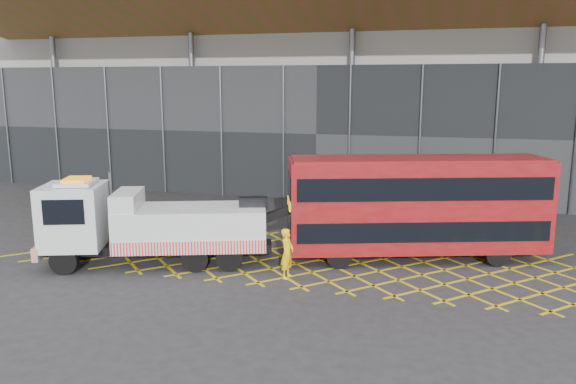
% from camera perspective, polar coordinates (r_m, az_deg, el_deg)
% --- Properties ---
extents(ground_plane, '(120.00, 120.00, 0.00)m').
position_cam_1_polar(ground_plane, '(24.20, -7.86, -5.88)').
color(ground_plane, '#28272A').
extents(road_markings, '(27.96, 7.16, 0.01)m').
position_cam_1_polar(road_markings, '(22.63, 5.37, -7.01)').
color(road_markings, gold).
rests_on(road_markings, ground_plane).
extents(construction_building, '(55.00, 23.97, 18.00)m').
position_cam_1_polar(construction_building, '(40.32, 5.14, 13.83)').
color(construction_building, gray).
rests_on(construction_building, ground_plane).
extents(recovery_truck, '(9.95, 5.05, 3.52)m').
position_cam_1_polar(recovery_truck, '(22.41, -14.09, -3.17)').
color(recovery_truck, black).
rests_on(recovery_truck, ground_plane).
extents(bus_towed, '(10.36, 5.39, 4.13)m').
position_cam_1_polar(bus_towed, '(22.81, 12.96, -1.14)').
color(bus_towed, maroon).
rests_on(bus_towed, ground_plane).
extents(worker, '(0.53, 0.72, 1.84)m').
position_cam_1_polar(worker, '(20.46, -0.08, -6.25)').
color(worker, yellow).
rests_on(worker, ground_plane).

